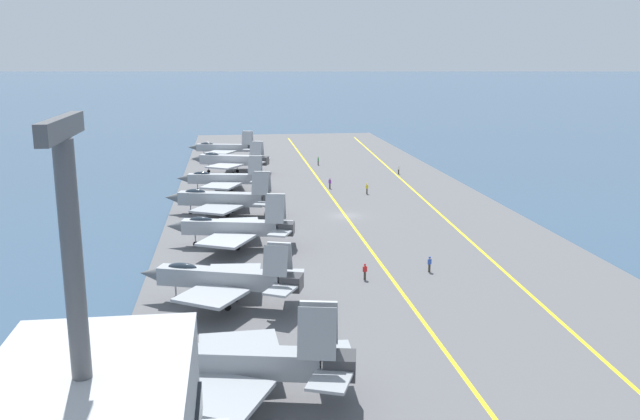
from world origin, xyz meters
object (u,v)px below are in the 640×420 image
Objects in this scene: parked_jet_sixth at (231,160)px; crew_white_vest at (399,169)px; parked_jet_fifth at (225,179)px; crew_red_vest at (365,271)px; crew_purple_vest at (330,183)px; parked_jet_nearest at (229,362)px; parked_jet_fourth at (223,199)px; crew_yellow_vest at (367,188)px; crew_green_vest at (318,160)px; parked_jet_seventh at (225,148)px; crew_blue_vest at (430,263)px; parked_jet_third at (233,228)px; parked_jet_second at (223,278)px.

parked_jet_sixth reaches higher than crew_white_vest.
parked_jet_fifth is 49.63m from crew_red_vest.
parked_jet_sixth is at bearing 43.68° from crew_purple_vest.
parked_jet_nearest reaches higher than parked_jet_fourth.
crew_yellow_vest reaches higher than crew_green_vest.
parked_jet_nearest is 98.51m from crew_green_vest.
parked_jet_nearest is 73.30m from crew_purple_vest.
parked_jet_seventh reaches higher than crew_red_vest.
crew_red_vest is 63.73m from crew_white_vest.
crew_red_vest is 73.95m from crew_green_vest.
crew_blue_vest is at bearing 169.00° from crew_white_vest.
crew_green_vest is at bearing -119.07° from parked_jet_seventh.
parked_jet_fifth is at bearing 1.85° from parked_jet_third.
parked_jet_nearest is at bearing 166.45° from crew_purple_vest.
parked_jet_fifth is 35.53m from crew_white_vest.
crew_blue_vest is (-45.93, -21.37, -1.33)m from parked_jet_fifth.
parked_jet_fifth is at bearing 24.95° from crew_blue_vest.
crew_green_vest is at bearing 47.14° from crew_white_vest.
parked_jet_second is 56.55m from crew_purple_vest.
crew_purple_vest is at bearing -4.20° from crew_red_vest.
parked_jet_second is at bearing 153.64° from crew_white_vest.
parked_jet_third reaches higher than parked_jet_seventh.
parked_jet_fifth is at bearing 16.57° from crew_red_vest.
crew_white_vest is (60.91, -18.74, 0.04)m from crew_red_vest.
crew_yellow_vest is at bearing -18.89° from parked_jet_nearest.
parked_jet_nearest is at bearing 139.70° from crew_blue_vest.
parked_jet_fifth reaches higher than crew_blue_vest.
crew_purple_vest reaches higher than crew_green_vest.
parked_jet_sixth is 32.27m from crew_white_vest.
parked_jet_second is at bearing 176.86° from parked_jet_third.
crew_white_vest is (-23.56, -33.10, -1.56)m from parked_jet_seventh.
parked_jet_fourth is at bearing 132.19° from crew_white_vest.
crew_blue_vest is at bearing -40.30° from parked_jet_nearest.
parked_jet_seventh is 40.66m from crew_white_vest.
crew_white_vest reaches higher than crew_blue_vest.
parked_jet_nearest is 69.57m from crew_yellow_vest.
parked_jet_sixth is at bearing 11.29° from crew_red_vest.
parked_jet_fifth is 0.99× the size of parked_jet_sixth.
parked_jet_second is (17.55, 0.50, -0.14)m from parked_jet_nearest.
crew_blue_vest is (-64.12, -20.34, -1.71)m from parked_jet_sixth.
parked_jet_second reaches higher than crew_white_vest.
parked_jet_fifth is at bearing 176.77° from parked_jet_sixth.
parked_jet_seventh is (36.93, 0.20, 0.28)m from parked_jet_fifth.
parked_jet_fifth is at bearing 0.03° from parked_jet_second.
parked_jet_third is at bearing -3.14° from parked_jet_second.
parked_jet_nearest is 32.27m from crew_blue_vest.
crew_green_vest is (8.05, -17.99, -1.67)m from parked_jet_sixth.
parked_jet_second is at bearing 110.95° from crew_red_vest.
parked_jet_nearest is at bearing -179.24° from parked_jet_fourth.
crew_yellow_vest is at bearing -150.82° from parked_jet_seventh.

